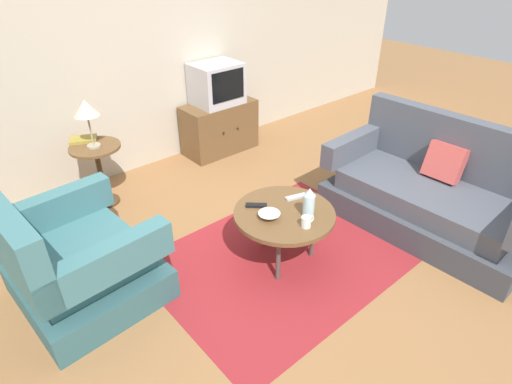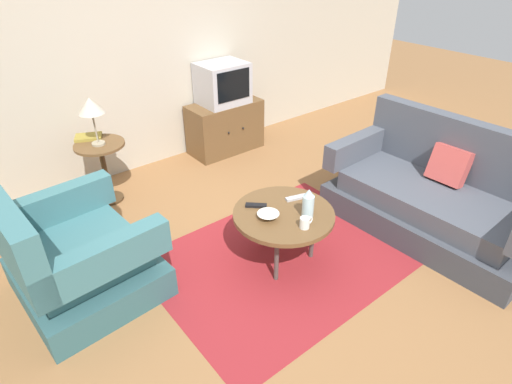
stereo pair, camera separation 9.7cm
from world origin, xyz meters
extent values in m
plane|color=olive|center=(0.00, 0.00, 0.00)|extent=(16.00, 16.00, 0.00)
cube|color=#BCB29E|center=(0.00, 2.22, 1.35)|extent=(9.00, 0.12, 2.70)
cube|color=maroon|center=(0.13, -0.06, 0.00)|extent=(2.02, 1.54, 0.00)
cube|color=#325C60|center=(-1.20, 0.58, 0.12)|extent=(0.96, 1.03, 0.24)
cube|color=#3D7075|center=(-1.20, 0.58, 0.33)|extent=(0.80, 0.74, 0.18)
cube|color=#3D7075|center=(-1.58, 0.56, 0.68)|extent=(0.20, 0.98, 0.52)
cube|color=#3D7075|center=(-1.18, 0.17, 0.54)|extent=(0.90, 0.20, 0.24)
cube|color=#3D7075|center=(-1.23, 1.00, 0.54)|extent=(0.90, 0.20, 0.24)
cube|color=#3E424B|center=(1.40, -0.56, 0.12)|extent=(0.93, 1.79, 0.24)
cube|color=#4C515B|center=(1.40, -0.56, 0.33)|extent=(0.78, 1.50, 0.18)
cube|color=#4C515B|center=(1.76, -0.55, 0.68)|extent=(0.20, 1.76, 0.53)
cube|color=#4C515B|center=(1.37, 0.25, 0.54)|extent=(0.87, 0.17, 0.23)
cube|color=#C64C47|center=(1.62, -0.54, 0.58)|extent=(0.22, 0.32, 0.33)
cylinder|color=brown|center=(0.13, -0.06, 0.44)|extent=(0.78, 0.78, 0.04)
cylinder|color=#4C4742|center=(0.14, 0.18, 0.21)|extent=(0.04, 0.04, 0.42)
cylinder|color=#4C4742|center=(-0.06, -0.21, 0.21)|extent=(0.04, 0.04, 0.42)
cylinder|color=#4C4742|center=(0.34, -0.18, 0.21)|extent=(0.04, 0.04, 0.42)
cylinder|color=brown|center=(-0.60, 1.69, 0.60)|extent=(0.46, 0.46, 0.02)
cylinder|color=#47311C|center=(-0.60, 1.69, 0.29)|extent=(0.05, 0.05, 0.59)
cylinder|color=#47311C|center=(-0.60, 1.69, 0.01)|extent=(0.25, 0.25, 0.02)
cube|color=brown|center=(0.97, 1.91, 0.30)|extent=(0.87, 0.42, 0.60)
sphere|color=black|center=(0.86, 1.69, 0.33)|extent=(0.02, 0.02, 0.02)
sphere|color=black|center=(1.07, 1.69, 0.33)|extent=(0.02, 0.02, 0.02)
cube|color=#B7B7BC|center=(0.97, 1.93, 0.83)|extent=(0.54, 0.43, 0.46)
cube|color=black|center=(0.97, 1.71, 0.85)|extent=(0.43, 0.01, 0.33)
cylinder|color=#9E937A|center=(-0.61, 1.68, 0.62)|extent=(0.12, 0.12, 0.02)
cylinder|color=#9E937A|center=(-0.61, 1.68, 0.78)|extent=(0.02, 0.02, 0.28)
cone|color=beige|center=(-0.61, 1.68, 0.99)|extent=(0.23, 0.23, 0.14)
cylinder|color=silver|center=(0.24, -0.21, 0.55)|extent=(0.09, 0.09, 0.18)
cone|color=silver|center=(0.24, -0.21, 0.67)|extent=(0.08, 0.08, 0.06)
cylinder|color=white|center=(0.12, -0.30, 0.50)|extent=(0.07, 0.07, 0.08)
torus|color=white|center=(0.17, -0.30, 0.50)|extent=(0.06, 0.01, 0.06)
cone|color=silver|center=(-0.01, -0.04, 0.48)|extent=(0.17, 0.17, 0.04)
cube|color=black|center=(0.02, 0.14, 0.47)|extent=(0.15, 0.15, 0.02)
cube|color=#B2B2B7|center=(0.34, 0.02, 0.47)|extent=(0.18, 0.10, 0.02)
cube|color=olive|center=(-0.64, 1.87, 0.63)|extent=(0.29, 0.25, 0.03)
camera|label=1|loc=(-1.76, -1.93, 2.27)|focal=29.42mm
camera|label=2|loc=(-1.69, -1.99, 2.27)|focal=29.42mm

